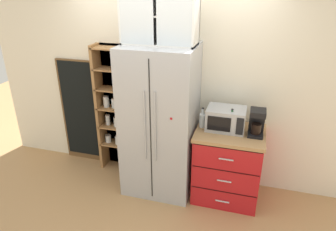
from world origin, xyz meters
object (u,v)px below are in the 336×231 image
Objects in this scene: refrigerator at (160,122)px; mug_charcoal at (231,130)px; bottle_clear at (202,119)px; bottle_green at (231,122)px; microwave at (226,119)px; coffee_maker at (257,122)px; mug_navy at (231,126)px; chalkboard_menu at (81,112)px.

mug_charcoal is at bearing -0.90° from refrigerator.
bottle_clear is at bearing 6.02° from refrigerator.
bottle_green is 0.34m from bottle_clear.
coffee_maker is (0.35, -0.04, 0.03)m from microwave.
refrigerator is 5.99× the size of coffee_maker.
mug_navy is 1.01× the size of mug_charcoal.
microwave is 1.78× the size of bottle_clear.
chalkboard_menu reaches higher than bottle_clear.
mug_charcoal is (0.07, -0.09, -0.08)m from microwave.
bottle_clear is (-0.62, 0.02, -0.05)m from coffee_maker.
coffee_maker is 0.20× the size of chalkboard_menu.
microwave is at bearing 127.04° from mug_charcoal.
coffee_maker is at bearing 10.43° from mug_charcoal.
chalkboard_menu is at bearing 173.54° from mug_navy.
bottle_green is (0.85, 0.01, 0.10)m from refrigerator.
bottle_green reaches higher than mug_navy.
mug_navy is at bearing 88.62° from bottle_green.
mug_navy is (0.07, 0.00, -0.08)m from microwave.
bottle_clear is at bearing -174.54° from microwave.
bottle_clear is 0.16× the size of chalkboard_menu.
microwave is at bearing 5.46° from bottle_clear.
mug_navy is 0.45× the size of bottle_clear.
refrigerator is 16.79× the size of mug_navy.
coffee_maker is 2.46m from chalkboard_menu.
microwave is 1.42× the size of coffee_maker.
mug_charcoal is at bearing -11.02° from bottle_clear.
bottle_clear is at bearing -8.53° from chalkboard_menu.
microwave is 0.11m from mug_navy.
refrigerator is 0.85m from bottle_green.
chalkboard_menu is (-2.15, 0.34, -0.18)m from mug_charcoal.
refrigerator is 7.52× the size of bottle_clear.
coffee_maker is at bearing -1.48° from bottle_clear.
refrigerator is 0.79m from microwave.
mug_navy is at bearing 5.47° from refrigerator.
microwave is 2.11m from chalkboard_menu.
bottle_clear is (-0.27, -0.03, -0.02)m from microwave.
microwave is 0.27m from bottle_clear.
chalkboard_menu reaches higher than microwave.
coffee_maker reaches higher than mug_charcoal.
coffee_maker reaches higher than bottle_green.
mug_navy is 0.35m from bottle_clear.
mug_charcoal is at bearing -89.86° from mug_navy.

